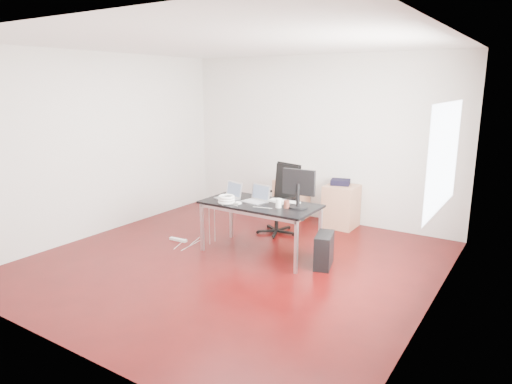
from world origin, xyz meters
The scene contains 18 objects.
room_shell centered at (0.04, 0.00, 1.40)m, with size 5.00×5.00×5.00m.
desk centered at (0.13, 0.45, 0.68)m, with size 1.60×0.80×0.73m.
office_chair centered at (-0.11, 1.44, 0.61)m, with size 0.58×0.60×1.08m.
filing_cabinet_left centered at (-0.34, 2.23, 0.35)m, with size 0.50×0.50×0.70m, color #AD7456.
filing_cabinet_right centered at (0.59, 2.23, 0.35)m, with size 0.50×0.50×0.70m, color #AD7456.
pc_tower centered at (1.08, 0.51, 0.22)m, with size 0.20×0.45×0.44m, color black.
wastebasket centered at (-0.19, 2.20, 0.14)m, with size 0.24×0.24×0.28m, color black.
power_strip centered at (-1.19, 0.22, 0.02)m, with size 0.30×0.06×0.04m, color white.
laptop_left centered at (-0.37, 0.42, 0.79)m, with size 0.39×0.34×0.23m.
laptop_right centered at (0.06, 0.48, 0.79)m, with size 0.37×0.31×0.23m.
monitor centered at (0.67, 0.54, 1.01)m, with size 0.45×0.26×0.51m.
keyboard centered at (0.39, 0.66, 0.74)m, with size 0.44×0.14×0.02m, color white.
cup_white centered at (0.46, 0.39, 0.79)m, with size 0.08×0.08×0.12m, color white.
cup_brown centered at (0.56, 0.43, 0.78)m, with size 0.08×0.08×0.10m, color #59281E.
cable_coil centered at (-0.26, 0.20, 0.78)m, with size 0.24×0.24×0.11m.
power_adapter centered at (-0.10, 0.25, 0.74)m, with size 0.07×0.07×0.03m, color white.
speaker centered at (-0.29, 2.28, 0.79)m, with size 0.09×0.08×0.18m, color #9E9E9E.
navy_garment centered at (0.55, 2.27, 0.74)m, with size 0.30×0.24×0.09m, color black.
Camera 1 is at (3.36, -4.65, 2.32)m, focal length 32.00 mm.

